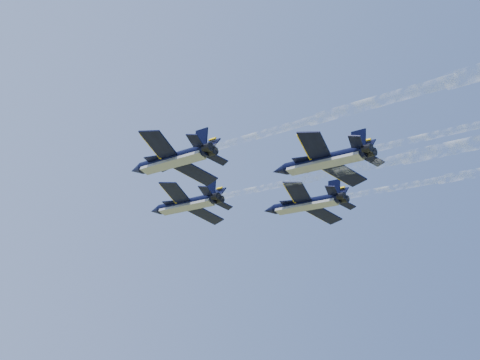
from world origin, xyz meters
TOP-DOWN VIEW (x-y plane):
  - jet_lead at (-2.08, 12.22)m, footprint 11.24×15.63m
  - jet_left at (-12.17, -2.19)m, footprint 11.24×15.63m
  - jet_right at (12.33, 2.34)m, footprint 11.24×15.63m
  - jet_slot at (3.27, -12.19)m, footprint 11.24×15.63m

SIDE VIEW (x-z plane):
  - jet_lead at x=-2.08m, z-range 99.06..103.66m
  - jet_left at x=-12.17m, z-range 99.06..103.66m
  - jet_right at x=12.33m, z-range 99.06..103.66m
  - jet_slot at x=3.27m, z-range 99.06..103.66m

